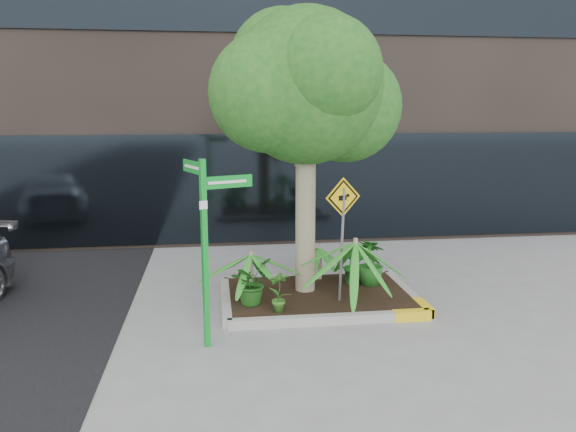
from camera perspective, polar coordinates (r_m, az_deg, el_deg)
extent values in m
plane|color=gray|center=(9.59, 2.21, -9.22)|extent=(80.00, 80.00, 0.00)
cube|color=#9E9E99|center=(10.91, 1.99, -6.29)|extent=(3.20, 0.15, 0.15)
cube|color=#9E9E99|center=(8.86, 4.40, -10.44)|extent=(3.20, 0.15, 0.15)
cube|color=#9E9E99|center=(9.72, -6.35, -8.53)|extent=(0.15, 2.20, 0.15)
cube|color=#9E9E99|center=(10.28, 11.94, -7.61)|extent=(0.15, 2.20, 0.15)
cube|color=yellow|center=(9.21, 12.46, -9.84)|extent=(0.60, 0.17, 0.15)
cube|color=black|center=(9.86, 3.07, -7.91)|extent=(3.05, 2.05, 0.06)
cylinder|color=tan|center=(9.63, 1.79, 0.80)|extent=(0.34, 0.34, 3.22)
cylinder|color=tan|center=(9.51, 2.47, 7.83)|extent=(0.61, 0.17, 1.05)
sphere|color=#18541B|center=(9.49, 1.86, 13.02)|extent=(2.58, 2.58, 2.58)
sphere|color=#18541B|center=(9.95, 5.89, 11.01)|extent=(1.93, 1.93, 1.93)
sphere|color=#18541B|center=(9.19, -1.98, 12.42)|extent=(1.93, 1.93, 1.93)
sphere|color=#18541B|center=(8.90, 3.98, 14.52)|extent=(1.72, 1.72, 1.72)
sphere|color=#18541B|center=(10.00, -0.54, 15.38)|extent=(1.82, 1.82, 1.82)
cylinder|color=tan|center=(9.23, 6.82, -5.55)|extent=(0.07, 0.07, 1.09)
cylinder|color=tan|center=(9.51, -3.76, -5.91)|extent=(0.07, 0.07, 0.80)
cylinder|color=tan|center=(10.51, 3.26, -4.70)|extent=(0.07, 0.07, 0.65)
imported|color=#1C4F16|center=(9.21, -3.82, -6.68)|extent=(0.91, 0.91, 0.74)
imported|color=#1E5B1B|center=(10.26, 8.44, -4.63)|extent=(0.66, 0.66, 0.84)
imported|color=#30641F|center=(8.83, -0.90, -7.63)|extent=(0.41, 0.41, 0.68)
imported|color=#1C631F|center=(10.25, 6.74, -4.96)|extent=(0.56, 0.56, 0.72)
cube|color=#0E9F29|center=(7.75, -8.44, -3.99)|extent=(0.10, 0.10, 2.64)
cube|color=#0E9F29|center=(7.70, -6.16, 3.47)|extent=(0.69, 0.30, 0.17)
cube|color=#0E9F29|center=(7.87, -9.64, 4.92)|extent=(0.30, 0.69, 0.17)
cube|color=white|center=(7.68, -6.16, 3.46)|extent=(0.52, 0.22, 0.04)
cube|color=white|center=(7.87, -9.74, 4.92)|extent=(0.22, 0.52, 0.04)
cube|color=white|center=(7.56, -8.59, 1.11)|extent=(0.11, 0.05, 0.11)
cylinder|color=slate|center=(9.19, 5.49, -2.99)|extent=(0.08, 0.14, 1.90)
cube|color=yellow|center=(9.01, 5.61, 1.92)|extent=(0.61, 0.22, 0.64)
cube|color=black|center=(9.00, 5.63, 1.91)|extent=(0.54, 0.18, 0.57)
cube|color=yellow|center=(8.99, 5.63, 1.90)|extent=(0.46, 0.16, 0.48)
cube|color=black|center=(8.99, 5.58, 1.84)|extent=(0.14, 0.05, 0.08)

